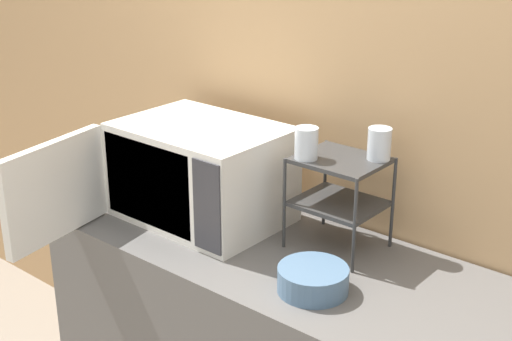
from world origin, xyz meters
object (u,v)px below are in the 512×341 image
Objects in this scene: glass_front_left at (306,143)px; dish_rack at (339,184)px; microwave at (194,173)px; glass_back_right at (379,144)px; bowl at (313,280)px.

dish_rack is at bearing 40.66° from glass_front_left.
glass_front_left reaches higher than dish_rack.
glass_back_right reaches higher than microwave.
microwave is at bearing -164.66° from dish_rack.
microwave is at bearing 167.14° from bowl.
dish_rack is at bearing 15.34° from microwave.
glass_back_right is (0.09, 0.06, 0.13)m from dish_rack.
bowl is at bearing -12.86° from microwave.
bowl is (0.56, -0.13, -0.12)m from microwave.
glass_back_right is at bearing 19.13° from microwave.
glass_back_right is (0.16, 0.13, 0.00)m from glass_front_left.
bowl is (0.17, -0.19, -0.29)m from glass_front_left.
glass_front_left is at bearing -141.47° from glass_back_right.
glass_front_left is at bearing 131.71° from bowl.
glass_front_left and glass_back_right have the same top height.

